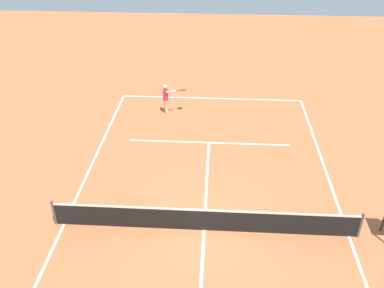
{
  "coord_description": "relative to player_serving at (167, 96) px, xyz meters",
  "views": [
    {
      "loc": [
        -0.29,
        11.64,
        10.84
      ],
      "look_at": [
        0.73,
        -4.67,
        0.8
      ],
      "focal_mm": 39.96,
      "sensor_mm": 36.0,
      "label": 1
    }
  ],
  "objects": [
    {
      "name": "ground_plane",
      "position": [
        -2.39,
        9.17,
        -1.0
      ],
      "size": [
        60.0,
        60.0,
        0.0
      ],
      "primitive_type": "plane",
      "color": "#B76038"
    },
    {
      "name": "court_lines",
      "position": [
        -2.39,
        9.17,
        -0.99
      ],
      "size": [
        10.52,
        22.42,
        0.01
      ],
      "color": "white",
      "rests_on": "ground"
    },
    {
      "name": "tennis_net",
      "position": [
        -2.39,
        9.17,
        -0.5
      ],
      "size": [
        11.12,
        0.1,
        1.07
      ],
      "color": "#4C4C51",
      "rests_on": "ground"
    },
    {
      "name": "player_serving",
      "position": [
        0.0,
        0.0,
        0.0
      ],
      "size": [
        1.31,
        0.56,
        1.68
      ],
      "rotation": [
        0.0,
        0.0,
        1.92
      ],
      "color": "beige",
      "rests_on": "ground"
    },
    {
      "name": "tennis_ball",
      "position": [
        0.09,
        2.38,
        -0.96
      ],
      "size": [
        0.07,
        0.07,
        0.07
      ],
      "primitive_type": "sphere",
      "color": "#CCE033",
      "rests_on": "ground"
    }
  ]
}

